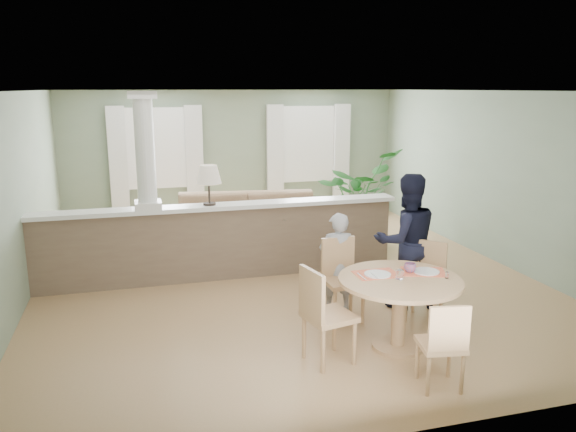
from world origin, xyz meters
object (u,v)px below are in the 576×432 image
object	(u,v)px
sofa	(248,222)
man_person	(406,241)
chair_far_man	(427,277)
chair_far_boy	(341,275)
houseplant	(358,196)
chair_side	(323,311)
dining_table	(400,293)
chair_near	(444,342)
child_person	(337,263)

from	to	relation	value
sofa	man_person	world-z (taller)	man_person
chair_far_man	chair_far_boy	bearing A→B (deg)	-153.84
houseplant	man_person	world-z (taller)	man_person
chair_side	man_person	xyz separation A→B (m)	(1.51, 1.18, 0.30)
sofa	houseplant	xyz separation A→B (m)	(1.99, -0.16, 0.38)
chair_far_boy	man_person	size ratio (longest dim) A/B	0.57
dining_table	man_person	distance (m)	1.25
chair_far_man	houseplant	bearing A→B (deg)	124.06
chair_near	chair_side	size ratio (longest dim) A/B	0.86
sofa	chair_far_boy	world-z (taller)	chair_far_boy
houseplant	chair_near	xyz separation A→B (m)	(-1.23, -5.02, -0.36)
sofa	houseplant	bearing A→B (deg)	3.52
sofa	man_person	xyz separation A→B (m)	(1.38, -3.20, 0.40)
chair_far_boy	chair_side	size ratio (longest dim) A/B	0.96
man_person	chair_far_man	bearing A→B (deg)	104.39
houseplant	chair_side	distance (m)	4.74
chair_far_man	chair_side	world-z (taller)	chair_side
chair_far_man	man_person	world-z (taller)	man_person
houseplant	chair_near	world-z (taller)	houseplant
sofa	chair_far_man	distance (m)	3.89
houseplant	child_person	size ratio (longest dim) A/B	1.33
dining_table	child_person	size ratio (longest dim) A/B	1.03
sofa	chair_near	distance (m)	5.24
houseplant	dining_table	size ratio (longest dim) A/B	1.29
chair_near	man_person	bearing A→B (deg)	-97.20
chair_far_boy	houseplant	bearing A→B (deg)	63.11
dining_table	chair_far_man	xyz separation A→B (m)	(0.69, 0.66, -0.11)
houseplant	chair_near	distance (m)	5.19
houseplant	chair_side	size ratio (longest dim) A/B	1.66
chair_side	chair_far_boy	bearing A→B (deg)	-42.37
chair_far_boy	sofa	bearing A→B (deg)	96.85
child_person	dining_table	bearing A→B (deg)	111.05
chair_near	houseplant	bearing A→B (deg)	-93.57
sofa	child_person	distance (m)	3.17
chair_side	child_person	size ratio (longest dim) A/B	0.80
houseplant	child_person	world-z (taller)	houseplant
dining_table	chair_far_man	world-z (taller)	chair_far_man
child_person	man_person	xyz separation A→B (m)	(0.89, -0.08, 0.23)
sofa	child_person	size ratio (longest dim) A/B	2.50
chair_far_boy	chair_far_man	world-z (taller)	chair_far_boy
houseplant	man_person	bearing A→B (deg)	-101.38
sofa	chair_far_boy	distance (m)	3.35
child_person	man_person	size ratio (longest dim) A/B	0.73
houseplant	dining_table	bearing A→B (deg)	-106.58
dining_table	chair_far_boy	world-z (taller)	chair_far_boy
houseplant	child_person	xyz separation A→B (m)	(-1.51, -2.97, -0.21)
dining_table	child_person	xyz separation A→B (m)	(-0.28, 1.15, 0.00)
dining_table	chair_near	size ratio (longest dim) A/B	1.50
dining_table	chair_far_boy	distance (m)	1.01
chair_far_man	child_person	world-z (taller)	child_person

